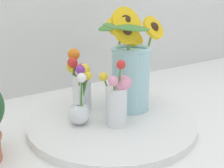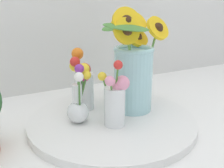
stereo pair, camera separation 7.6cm
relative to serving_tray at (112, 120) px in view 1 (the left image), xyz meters
The scene contains 6 objects.
ground_plane 0.12m from the serving_tray, 103.16° to the right, with size 6.00×6.00×0.00m, color white.
serving_tray is the anchor object (origin of this frame).
mason_jar_sunflowers 0.17m from the serving_tray, 18.12° to the left, with size 0.26×0.24×0.33m.
vase_small_center 0.10m from the serving_tray, 107.76° to the right, with size 0.08×0.08×0.19m.
vase_bulb_right 0.13m from the serving_tray, behind, with size 0.07×0.08×0.17m.
vase_small_back 0.16m from the serving_tray, 115.32° to the left, with size 0.07×0.09×0.19m.
Camera 1 is at (-0.37, -0.48, 0.36)m, focal length 42.00 mm.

